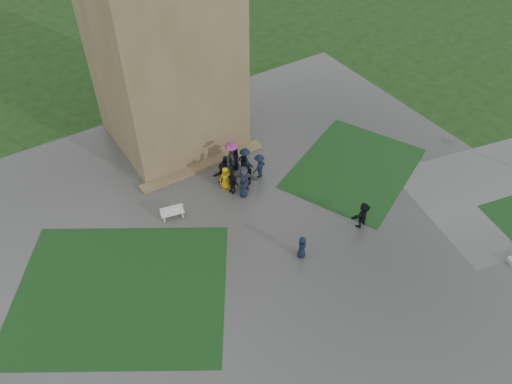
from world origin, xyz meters
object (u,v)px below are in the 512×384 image
bench (172,212)px  pedestrian_near (363,215)px  pedestrian_mid (302,247)px  tower (159,15)px

bench → pedestrian_near: 11.33m
bench → pedestrian_mid: (4.76, -6.62, 0.31)m
pedestrian_mid → pedestrian_near: size_ratio=0.84×
tower → bench: size_ratio=12.30×
tower → pedestrian_near: size_ratio=10.37×
pedestrian_near → bench: bearing=-44.2°
pedestrian_mid → tower: bearing=46.2°
tower → pedestrian_near: 17.22m
tower → pedestrian_mid: tower is taller
bench → pedestrian_mid: size_ratio=1.01×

